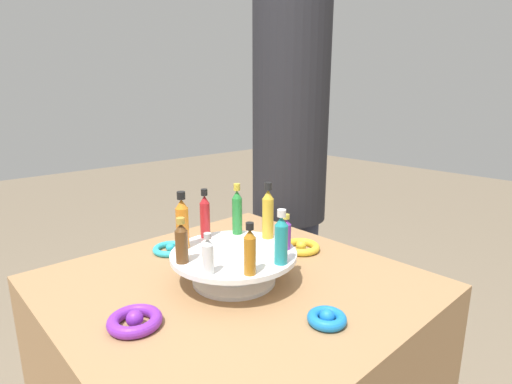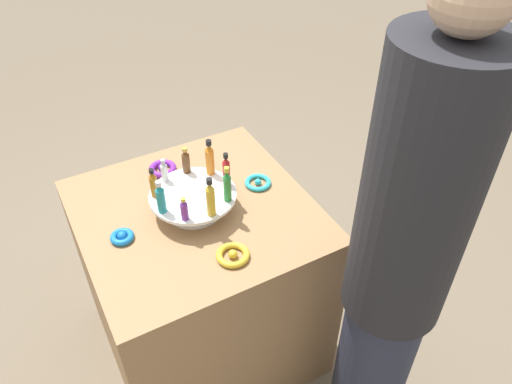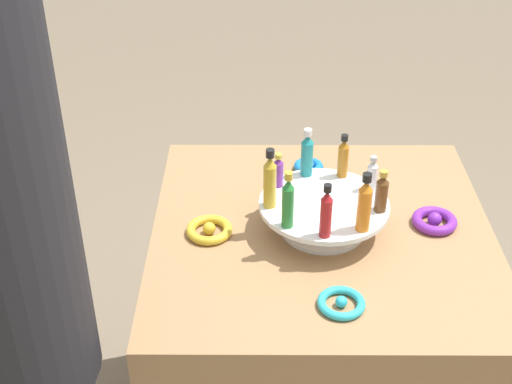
{
  "view_description": "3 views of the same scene",
  "coord_description": "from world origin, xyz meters",
  "px_view_note": "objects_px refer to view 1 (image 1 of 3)",
  "views": [
    {
      "loc": [
        -0.57,
        -0.7,
        1.25
      ],
      "look_at": [
        0.17,
        0.11,
        0.98
      ],
      "focal_mm": 28.0,
      "sensor_mm": 36.0,
      "label": 1
    },
    {
      "loc": [
        1.27,
        -0.44,
        2.0
      ],
      "look_at": [
        0.21,
        0.13,
        0.99
      ],
      "focal_mm": 35.0,
      "sensor_mm": 36.0,
      "label": 2
    },
    {
      "loc": [
        0.15,
        1.37,
        1.81
      ],
      "look_at": [
        0.16,
        0.1,
        0.97
      ],
      "focal_mm": 50.0,
      "sensor_mm": 36.0,
      "label": 3
    }
  ],
  "objects_px": {
    "ribbon_bow_gold": "(301,247)",
    "ribbon_bow_purple": "(135,321)",
    "display_stand": "(234,263)",
    "bottle_brown": "(182,242)",
    "bottle_amber": "(250,251)",
    "person_figure": "(289,182)",
    "bottle_red": "(205,215)",
    "ribbon_bow_teal": "(170,249)",
    "bottle_green": "(237,211)",
    "ribbon_bow_blue": "(327,318)",
    "bottle_teal": "(281,239)",
    "bottle_purple": "(286,233)",
    "bottle_gold": "(268,213)",
    "bottle_clear": "(208,255)",
    "bottle_orange": "(182,222)"
  },
  "relations": [
    {
      "from": "display_stand",
      "to": "ribbon_bow_purple",
      "type": "height_order",
      "value": "display_stand"
    },
    {
      "from": "bottle_brown",
      "to": "ribbon_bow_purple",
      "type": "distance_m",
      "value": 0.19
    },
    {
      "from": "person_figure",
      "to": "ribbon_bow_gold",
      "type": "bearing_deg",
      "value": 14.7
    },
    {
      "from": "bottle_red",
      "to": "bottle_brown",
      "type": "xyz_separation_m",
      "value": [
        -0.13,
        -0.1,
        -0.01
      ]
    },
    {
      "from": "bottle_clear",
      "to": "bottle_teal",
      "type": "bearing_deg",
      "value": -23.99
    },
    {
      "from": "bottle_purple",
      "to": "bottle_green",
      "type": "distance_m",
      "value": 0.17
    },
    {
      "from": "bottle_brown",
      "to": "bottle_amber",
      "type": "bearing_deg",
      "value": -63.99
    },
    {
      "from": "bottle_orange",
      "to": "bottle_purple",
      "type": "bearing_deg",
      "value": -43.99
    },
    {
      "from": "bottle_teal",
      "to": "bottle_red",
      "type": "xyz_separation_m",
      "value": [
        -0.03,
        0.25,
        0.0
      ]
    },
    {
      "from": "bottle_purple",
      "to": "ribbon_bow_purple",
      "type": "xyz_separation_m",
      "value": [
        -0.38,
        0.05,
        -0.11
      ]
    },
    {
      "from": "bottle_green",
      "to": "ribbon_bow_blue",
      "type": "xyz_separation_m",
      "value": [
        -0.07,
        -0.36,
        -0.13
      ]
    },
    {
      "from": "bottle_gold",
      "to": "ribbon_bow_teal",
      "type": "xyz_separation_m",
      "value": [
        -0.15,
        0.26,
        -0.14
      ]
    },
    {
      "from": "bottle_amber",
      "to": "bottle_orange",
      "type": "height_order",
      "value": "bottle_orange"
    },
    {
      "from": "bottle_gold",
      "to": "ribbon_bow_purple",
      "type": "bearing_deg",
      "value": -175.43
    },
    {
      "from": "bottle_clear",
      "to": "bottle_purple",
      "type": "bearing_deg",
      "value": -3.99
    },
    {
      "from": "bottle_amber",
      "to": "person_figure",
      "type": "height_order",
      "value": "person_figure"
    },
    {
      "from": "bottle_green",
      "to": "ribbon_bow_gold",
      "type": "distance_m",
      "value": 0.23
    },
    {
      "from": "ribbon_bow_purple",
      "to": "bottle_brown",
      "type": "bearing_deg",
      "value": 18.81
    },
    {
      "from": "bottle_gold",
      "to": "ribbon_bow_blue",
      "type": "xyz_separation_m",
      "value": [
        -0.11,
        -0.28,
        -0.13
      ]
    },
    {
      "from": "display_stand",
      "to": "bottle_red",
      "type": "relative_size",
      "value": 2.33
    },
    {
      "from": "bottle_orange",
      "to": "bottle_brown",
      "type": "distance_m",
      "value": 0.09
    },
    {
      "from": "bottle_purple",
      "to": "bottle_orange",
      "type": "relative_size",
      "value": 0.62
    },
    {
      "from": "bottle_red",
      "to": "ribbon_bow_blue",
      "type": "distance_m",
      "value": 0.42
    },
    {
      "from": "bottle_clear",
      "to": "ribbon_bow_gold",
      "type": "xyz_separation_m",
      "value": [
        0.39,
        0.07,
        -0.11
      ]
    },
    {
      "from": "ribbon_bow_purple",
      "to": "bottle_orange",
      "type": "bearing_deg",
      "value": 32.21
    },
    {
      "from": "bottle_clear",
      "to": "bottle_purple",
      "type": "height_order",
      "value": "bottle_clear"
    },
    {
      "from": "bottle_gold",
      "to": "bottle_red",
      "type": "bearing_deg",
      "value": 136.01
    },
    {
      "from": "display_stand",
      "to": "bottle_orange",
      "type": "bearing_deg",
      "value": 126.01
    },
    {
      "from": "ribbon_bow_gold",
      "to": "ribbon_bow_purple",
      "type": "distance_m",
      "value": 0.54
    },
    {
      "from": "bottle_brown",
      "to": "ribbon_bow_teal",
      "type": "distance_m",
      "value": 0.29
    },
    {
      "from": "bottle_gold",
      "to": "bottle_green",
      "type": "distance_m",
      "value": 0.09
    },
    {
      "from": "bottle_purple",
      "to": "ribbon_bow_teal",
      "type": "bearing_deg",
      "value": 110.08
    },
    {
      "from": "bottle_purple",
      "to": "bottle_brown",
      "type": "height_order",
      "value": "bottle_brown"
    },
    {
      "from": "ribbon_bow_gold",
      "to": "ribbon_bow_teal",
      "type": "relative_size",
      "value": 1.1
    },
    {
      "from": "bottle_red",
      "to": "ribbon_bow_teal",
      "type": "height_order",
      "value": "bottle_red"
    },
    {
      "from": "bottle_orange",
      "to": "ribbon_bow_gold",
      "type": "distance_m",
      "value": 0.38
    },
    {
      "from": "bottle_amber",
      "to": "ribbon_bow_purple",
      "type": "height_order",
      "value": "bottle_amber"
    },
    {
      "from": "ribbon_bow_purple",
      "to": "bottle_amber",
      "type": "bearing_deg",
      "value": -24.51
    },
    {
      "from": "ribbon_bow_gold",
      "to": "bottle_brown",
      "type": "bearing_deg",
      "value": 178.15
    },
    {
      "from": "bottle_gold",
      "to": "bottle_red",
      "type": "height_order",
      "value": "bottle_gold"
    },
    {
      "from": "bottle_amber",
      "to": "person_figure",
      "type": "distance_m",
      "value": 0.84
    },
    {
      "from": "bottle_brown",
      "to": "bottle_green",
      "type": "bearing_deg",
      "value": 16.01
    },
    {
      "from": "bottle_amber",
      "to": "ribbon_bow_purple",
      "type": "xyz_separation_m",
      "value": [
        -0.22,
        0.1,
        -0.12
      ]
    },
    {
      "from": "bottle_purple",
      "to": "ribbon_bow_purple",
      "type": "distance_m",
      "value": 0.39
    },
    {
      "from": "bottle_clear",
      "to": "bottle_brown",
      "type": "xyz_separation_m",
      "value": [
        -0.01,
        0.09,
        0.01
      ]
    },
    {
      "from": "display_stand",
      "to": "ribbon_bow_purple",
      "type": "xyz_separation_m",
      "value": [
        -0.27,
        -0.02,
        -0.04
      ]
    },
    {
      "from": "bottle_brown",
      "to": "ribbon_bow_blue",
      "type": "relative_size",
      "value": 1.32
    },
    {
      "from": "bottle_green",
      "to": "bottle_orange",
      "type": "distance_m",
      "value": 0.17
    },
    {
      "from": "bottle_teal",
      "to": "bottle_brown",
      "type": "bearing_deg",
      "value": 136.01
    },
    {
      "from": "bottle_teal",
      "to": "bottle_brown",
      "type": "height_order",
      "value": "bottle_teal"
    }
  ]
}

